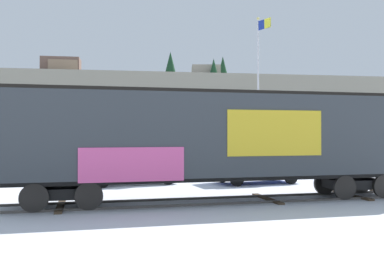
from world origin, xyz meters
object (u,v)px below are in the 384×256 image
freight_car (220,137)px  flagpole (260,80)px  parked_car_silver (131,166)px  parked_car_blue (256,166)px

freight_car → flagpole: 13.11m
flagpole → parked_car_silver: (-8.38, -5.44, -5.07)m
freight_car → parked_car_silver: freight_car is taller
freight_car → parked_car_silver: (-3.12, 6.01, -1.46)m
flagpole → parked_car_silver: size_ratio=2.01×
freight_car → flagpole: size_ratio=1.59×
parked_car_blue → parked_car_silver: bearing=175.0°
parked_car_silver → parked_car_blue: 6.24m
flagpole → parked_car_blue: bearing=-109.9°
parked_car_silver → parked_car_blue: parked_car_silver is taller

